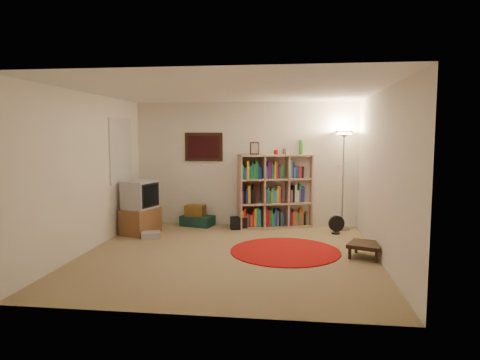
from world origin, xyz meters
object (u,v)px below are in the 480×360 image
at_px(bookshelf, 274,192).
at_px(suitcase, 198,221).
at_px(floor_lamp, 344,148).
at_px(tv_stand, 141,208).
at_px(floor_fan, 336,225).
at_px(side_table, 366,245).

height_order(bookshelf, suitcase, bookshelf).
distance_m(floor_lamp, tv_stand, 4.03).
xyz_separation_m(floor_fan, tv_stand, (-3.64, -0.40, 0.31)).
bearing_deg(floor_lamp, suitcase, -179.94).
bearing_deg(bookshelf, floor_lamp, -20.04).
bearing_deg(floor_lamp, floor_fan, -109.72).
height_order(floor_lamp, side_table, floor_lamp).
bearing_deg(side_table, floor_fan, 100.76).
height_order(suitcase, side_table, side_table).
bearing_deg(floor_fan, suitcase, 149.55).
height_order(bookshelf, side_table, bookshelf).
xyz_separation_m(bookshelf, floor_lamp, (1.34, -0.08, 0.89)).
bearing_deg(tv_stand, floor_lamp, 29.95).
height_order(floor_fan, side_table, floor_fan).
bearing_deg(bookshelf, suitcase, 166.43).
xyz_separation_m(floor_fan, suitcase, (-2.74, 0.41, -0.07)).
bearing_deg(tv_stand, suitcase, 59.75).
relative_size(suitcase, side_table, 1.12).
bearing_deg(side_table, suitcase, 147.41).
xyz_separation_m(bookshelf, suitcase, (-1.54, -0.08, -0.60)).
distance_m(floor_lamp, floor_fan, 1.49).
bearing_deg(side_table, tv_stand, 164.04).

